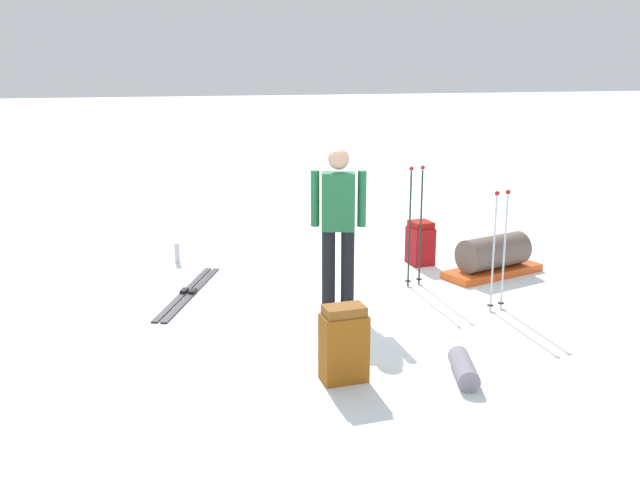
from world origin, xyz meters
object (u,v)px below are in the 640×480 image
object	(u,v)px
ski_pair_near	(189,293)
ski_poles_planted_near	(499,244)
sleeping_mat_rolled	(464,369)
thermos_bottle	(177,253)
backpack_large_dark	(344,344)
ski_poles_planted_far	(415,220)
backpack_bright	(420,243)
skier_standing	(338,220)
gear_sled	(493,257)

from	to	relation	value
ski_pair_near	ski_poles_planted_near	bearing A→B (deg)	158.59
sleeping_mat_rolled	thermos_bottle	world-z (taller)	thermos_bottle
ski_poles_planted_near	sleeping_mat_rolled	bearing A→B (deg)	56.36
backpack_large_dark	ski_poles_planted_far	size ratio (longest dim) A/B	0.46
ski_pair_near	ski_poles_planted_far	bearing A→B (deg)	174.73
ski_poles_planted_far	sleeping_mat_rolled	world-z (taller)	ski_poles_planted_far
sleeping_mat_rolled	thermos_bottle	distance (m)	4.63
backpack_bright	thermos_bottle	distance (m)	3.13
skier_standing	thermos_bottle	distance (m)	2.79
backpack_large_dark	ski_poles_planted_near	bearing A→B (deg)	-146.20
ski_poles_planted_far	thermos_bottle	world-z (taller)	ski_poles_planted_far
thermos_bottle	gear_sled	bearing A→B (deg)	159.92
backpack_bright	ski_poles_planted_far	distance (m)	1.04
ski_poles_planted_far	gear_sled	size ratio (longest dim) A/B	1.03
ski_poles_planted_near	thermos_bottle	distance (m)	4.15
skier_standing	thermos_bottle	world-z (taller)	skier_standing
ski_pair_near	backpack_bright	bearing A→B (deg)	-168.62
backpack_bright	sleeping_mat_rolled	distance (m)	3.45
sleeping_mat_rolled	backpack_large_dark	bearing A→B (deg)	-10.71
sleeping_mat_rolled	ski_poles_planted_near	bearing A→B (deg)	-123.64
gear_sled	ski_poles_planted_near	bearing A→B (deg)	66.37
gear_sled	thermos_bottle	size ratio (longest dim) A/B	5.23
backpack_large_dark	skier_standing	bearing A→B (deg)	-102.13
ski_poles_planted_far	thermos_bottle	distance (m)	3.15
backpack_bright	thermos_bottle	world-z (taller)	backpack_bright
skier_standing	ski_poles_planted_near	size ratio (longest dim) A/B	1.33
backpack_large_dark	thermos_bottle	distance (m)	4.07
backpack_large_dark	ski_poles_planted_far	world-z (taller)	ski_poles_planted_far
backpack_large_dark	backpack_bright	distance (m)	3.64
skier_standing	ski_pair_near	distance (m)	1.97
thermos_bottle	sleeping_mat_rolled	bearing A→B (deg)	118.63
skier_standing	backpack_large_dark	bearing A→B (deg)	77.87
skier_standing	gear_sled	bearing A→B (deg)	-160.50
ski_pair_near	sleeping_mat_rolled	distance (m)	3.48
backpack_bright	sleeping_mat_rolled	world-z (taller)	backpack_bright
ski_poles_planted_far	sleeping_mat_rolled	xyz separation A→B (m)	(0.45, 2.51, -0.68)
backpack_large_dark	ski_poles_planted_far	xyz separation A→B (m)	(-1.43, -2.33, 0.46)
backpack_bright	gear_sled	size ratio (longest dim) A/B	0.41
skier_standing	ski_poles_planted_far	bearing A→B (deg)	-151.46
ski_poles_planted_near	sleeping_mat_rolled	world-z (taller)	ski_poles_planted_near
skier_standing	ski_poles_planted_far	distance (m)	1.21
ski_poles_planted_near	sleeping_mat_rolled	distance (m)	1.92
ski_poles_planted_far	sleeping_mat_rolled	bearing A→B (deg)	79.93
backpack_large_dark	sleeping_mat_rolled	distance (m)	1.02
gear_sled	sleeping_mat_rolled	bearing A→B (deg)	60.50
ski_pair_near	backpack_large_dark	xyz separation A→B (m)	(-1.16, 2.56, 0.31)
skier_standing	sleeping_mat_rolled	xyz separation A→B (m)	(-0.60, 1.94, -0.86)
ski_pair_near	thermos_bottle	bearing A→B (deg)	-86.44
backpack_large_dark	sleeping_mat_rolled	size ratio (longest dim) A/B	1.18
backpack_bright	ski_poles_planted_near	xyz separation A→B (m)	(-0.19, 1.83, 0.44)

